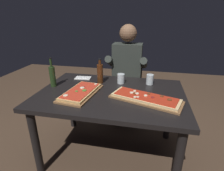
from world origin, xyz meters
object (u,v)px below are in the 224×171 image
pizza_rectangular_left (81,92)px  seated_diner (127,70)px  wine_bottle_dark (52,76)px  diner_chair (127,85)px  oil_bottle_amber (100,73)px  tumbler_near_camera (150,79)px  tumbler_far_side (121,79)px  dining_table (111,101)px  pizza_rectangular_front (146,98)px

pizza_rectangular_left → seated_diner: bearing=68.9°
wine_bottle_dark → diner_chair: bearing=50.8°
pizza_rectangular_left → diner_chair: (0.32, 0.96, -0.27)m
oil_bottle_amber → tumbler_near_camera: oil_bottle_amber is taller
oil_bottle_amber → tumbler_far_side: (0.22, 0.04, -0.06)m
dining_table → seated_diner: 0.74m
wine_bottle_dark → seated_diner: seated_diner is taller
tumbler_far_side → seated_diner: (0.00, 0.47, -0.05)m
wine_bottle_dark → seated_diner: 0.98m
dining_table → tumbler_far_side: (0.05, 0.26, 0.15)m
tumbler_far_side → seated_diner: size_ratio=0.08×
pizza_rectangular_front → oil_bottle_amber: oil_bottle_amber is taller
dining_table → pizza_rectangular_front: size_ratio=2.10×
diner_chair → seated_diner: bearing=-90.0°
tumbler_near_camera → seated_diner: size_ratio=0.08×
wine_bottle_dark → seated_diner: (0.68, 0.71, -0.11)m
seated_diner → pizza_rectangular_front: bearing=-71.8°
dining_table → tumbler_far_side: 0.31m
dining_table → seated_diner: seated_diner is taller
pizza_rectangular_front → pizza_rectangular_left: bearing=179.4°
tumbler_near_camera → tumbler_far_side: 0.31m
pizza_rectangular_left → tumbler_far_side: 0.49m
wine_bottle_dark → tumbler_near_camera: bearing=15.2°
pizza_rectangular_front → oil_bottle_amber: (-0.50, 0.33, 0.09)m
pizza_rectangular_left → tumbler_near_camera: bearing=32.2°
oil_bottle_amber → seated_diner: size_ratio=0.20×
tumbler_near_camera → diner_chair: (-0.31, 0.56, -0.31)m
pizza_rectangular_front → wine_bottle_dark: 0.97m
pizza_rectangular_front → tumbler_far_side: 0.47m
wine_bottle_dark → pizza_rectangular_front: bearing=-8.2°
pizza_rectangular_front → tumbler_near_camera: 0.41m
oil_bottle_amber → wine_bottle_dark: bearing=-156.6°
diner_chair → pizza_rectangular_left: bearing=-108.7°
tumbler_near_camera → tumbler_far_side: tumbler_near_camera is taller
pizza_rectangular_front → wine_bottle_dark: size_ratio=2.17×
pizza_rectangular_left → seated_diner: (0.32, 0.84, -0.02)m
pizza_rectangular_front → diner_chair: 1.04m
tumbler_near_camera → tumbler_far_side: size_ratio=1.04×
pizza_rectangular_left → seated_diner: 0.90m
tumbler_near_camera → diner_chair: diner_chair is taller
pizza_rectangular_front → pizza_rectangular_left: size_ratio=1.28×
pizza_rectangular_left → diner_chair: size_ratio=0.60×
pizza_rectangular_left → seated_diner: size_ratio=0.39×
pizza_rectangular_front → seated_diner: 0.89m
dining_table → oil_bottle_amber: size_ratio=5.20×
pizza_rectangular_left → wine_bottle_dark: wine_bottle_dark is taller
pizza_rectangular_left → pizza_rectangular_front: bearing=-0.6°
tumbler_near_camera → diner_chair: 0.71m
tumbler_far_side → seated_diner: bearing=89.9°
seated_diner → tumbler_far_side: bearing=-90.1°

